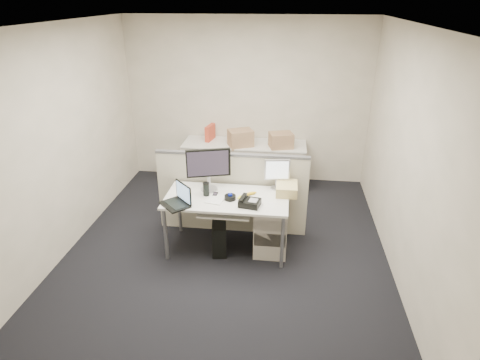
# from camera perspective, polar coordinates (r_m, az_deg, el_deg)

# --- Properties ---
(floor) EXTENTS (4.00, 4.50, 0.01)m
(floor) POSITION_cam_1_polar(r_m,az_deg,el_deg) (5.26, -1.79, -9.59)
(floor) COLOR black
(floor) RESTS_ON ground
(ceiling) EXTENTS (4.00, 4.50, 0.01)m
(ceiling) POSITION_cam_1_polar(r_m,az_deg,el_deg) (4.34, -2.30, 21.29)
(ceiling) COLOR white
(ceiling) RESTS_ON ground
(wall_back) EXTENTS (4.00, 0.02, 2.70)m
(wall_back) POSITION_cam_1_polar(r_m,az_deg,el_deg) (6.76, 0.97, 11.03)
(wall_back) COLOR beige
(wall_back) RESTS_ON ground
(wall_front) EXTENTS (4.00, 0.02, 2.70)m
(wall_front) POSITION_cam_1_polar(r_m,az_deg,el_deg) (2.69, -9.60, -12.66)
(wall_front) COLOR beige
(wall_front) RESTS_ON ground
(wall_left) EXTENTS (0.02, 4.50, 2.70)m
(wall_left) POSITION_cam_1_polar(r_m,az_deg,el_deg) (5.31, -23.96, 4.92)
(wall_left) COLOR beige
(wall_left) RESTS_ON ground
(wall_right) EXTENTS (0.02, 4.50, 2.70)m
(wall_right) POSITION_cam_1_polar(r_m,az_deg,el_deg) (4.76, 22.55, 3.00)
(wall_right) COLOR beige
(wall_right) RESTS_ON ground
(desk) EXTENTS (1.50, 0.75, 0.73)m
(desk) POSITION_cam_1_polar(r_m,az_deg,el_deg) (4.91, -1.90, -3.14)
(desk) COLOR silver
(desk) RESTS_ON floor
(keyboard_tray) EXTENTS (0.62, 0.32, 0.02)m
(keyboard_tray) POSITION_cam_1_polar(r_m,az_deg,el_deg) (4.78, -2.22, -4.62)
(keyboard_tray) COLOR silver
(keyboard_tray) RESTS_ON desk
(drawer_pedestal) EXTENTS (0.40, 0.55, 0.65)m
(drawer_pedestal) POSITION_cam_1_polar(r_m,az_deg,el_deg) (5.08, 4.43, -6.61)
(drawer_pedestal) COLOR beige
(drawer_pedestal) RESTS_ON floor
(cubicle_partition) EXTENTS (2.00, 0.06, 1.10)m
(cubicle_partition) POSITION_cam_1_polar(r_m,az_deg,el_deg) (5.35, -1.16, -2.00)
(cubicle_partition) COLOR #B8B299
(cubicle_partition) RESTS_ON floor
(back_counter) EXTENTS (2.00, 0.60, 0.72)m
(back_counter) POSITION_cam_1_polar(r_m,az_deg,el_deg) (6.77, 0.62, 2.22)
(back_counter) COLOR beige
(back_counter) RESTS_ON floor
(monitor_main) EXTENTS (0.58, 0.36, 0.55)m
(monitor_main) POSITION_cam_1_polar(r_m,az_deg,el_deg) (4.96, -4.49, 1.45)
(monitor_main) COLOR black
(monitor_main) RESTS_ON desk
(monitor_small) EXTENTS (0.34, 0.20, 0.39)m
(monitor_small) POSITION_cam_1_polar(r_m,az_deg,el_deg) (5.04, 5.27, 0.79)
(monitor_small) COLOR #B7B7BC
(monitor_small) RESTS_ON desk
(laptop) EXTENTS (0.41, 0.41, 0.25)m
(laptop) POSITION_cam_1_polar(r_m,az_deg,el_deg) (4.70, -9.34, -2.25)
(laptop) COLOR black
(laptop) RESTS_ON desk
(trackball) EXTENTS (0.18, 0.18, 0.05)m
(trackball) POSITION_cam_1_polar(r_m,az_deg,el_deg) (4.82, -1.41, -2.49)
(trackball) COLOR black
(trackball) RESTS_ON desk
(desk_phone) EXTENTS (0.27, 0.23, 0.07)m
(desk_phone) POSITION_cam_1_polar(r_m,az_deg,el_deg) (4.67, 1.39, -3.28)
(desk_phone) COLOR black
(desk_phone) RESTS_ON desk
(paper_stack) EXTENTS (0.24, 0.28, 0.01)m
(paper_stack) POSITION_cam_1_polar(r_m,az_deg,el_deg) (4.83, -3.46, -2.76)
(paper_stack) COLOR silver
(paper_stack) RESTS_ON desk
(sticky_pad) EXTENTS (0.10, 0.10, 0.01)m
(sticky_pad) POSITION_cam_1_polar(r_m,az_deg,el_deg) (4.85, 0.19, -2.52)
(sticky_pad) COLOR #FFFE2B
(sticky_pad) RESTS_ON desk
(travel_mug) EXTENTS (0.09, 0.09, 0.16)m
(travel_mug) POSITION_cam_1_polar(r_m,az_deg,el_deg) (4.90, -4.84, -1.37)
(travel_mug) COLOR black
(travel_mug) RESTS_ON desk
(banana) EXTENTS (0.17, 0.12, 0.04)m
(banana) POSITION_cam_1_polar(r_m,az_deg,el_deg) (4.93, 1.49, -1.92)
(banana) COLOR gold
(banana) RESTS_ON desk
(cellphone) EXTENTS (0.05, 0.10, 0.01)m
(cellphone) POSITION_cam_1_polar(r_m,az_deg,el_deg) (4.94, -3.54, -2.03)
(cellphone) COLOR black
(cellphone) RESTS_ON desk
(manila_folders) EXTENTS (0.26, 0.33, 0.12)m
(manila_folders) POSITION_cam_1_polar(r_m,az_deg,el_deg) (4.98, 6.65, -1.23)
(manila_folders) COLOR tan
(manila_folders) RESTS_ON desk
(keyboard) EXTENTS (0.44, 0.17, 0.02)m
(keyboard) POSITION_cam_1_polar(r_m,az_deg,el_deg) (4.81, -2.74, -4.11)
(keyboard) COLOR black
(keyboard) RESTS_ON keyboard_tray
(pc_tower_desk) EXTENTS (0.24, 0.45, 0.40)m
(pc_tower_desk) POSITION_cam_1_polar(r_m,az_deg,el_deg) (5.12, -2.95, -7.92)
(pc_tower_desk) COLOR black
(pc_tower_desk) RESTS_ON floor
(pc_tower_spare_dark) EXTENTS (0.19, 0.44, 0.40)m
(pc_tower_spare_dark) POSITION_cam_1_polar(r_m,az_deg,el_deg) (6.83, -8.36, 0.72)
(pc_tower_spare_dark) COLOR black
(pc_tower_spare_dark) RESTS_ON floor
(pc_tower_spare_silver) EXTENTS (0.32, 0.47, 0.41)m
(pc_tower_spare_silver) POSITION_cam_1_polar(r_m,az_deg,el_deg) (7.17, -9.67, 1.83)
(pc_tower_spare_silver) COLOR #B7B7BC
(pc_tower_spare_silver) RESTS_ON floor
(cardboard_box_left) EXTENTS (0.46, 0.41, 0.28)m
(cardboard_box_left) POSITION_cam_1_polar(r_m,az_deg,el_deg) (6.49, 0.08, 5.92)
(cardboard_box_left) COLOR #886C4F
(cardboard_box_left) RESTS_ON back_counter
(cardboard_box_right) EXTENTS (0.42, 0.37, 0.26)m
(cardboard_box_right) POSITION_cam_1_polar(r_m,az_deg,el_deg) (6.45, 5.85, 5.56)
(cardboard_box_right) COLOR #886C4F
(cardboard_box_right) RESTS_ON back_counter
(red_binder) EXTENTS (0.13, 0.30, 0.28)m
(red_binder) POSITION_cam_1_polar(r_m,az_deg,el_deg) (6.78, -4.27, 6.66)
(red_binder) COLOR #BB3A23
(red_binder) RESTS_ON back_counter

